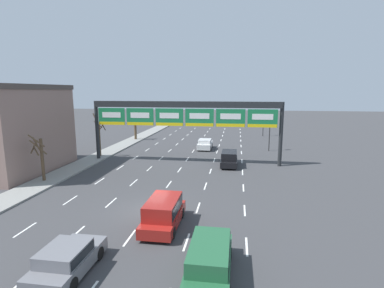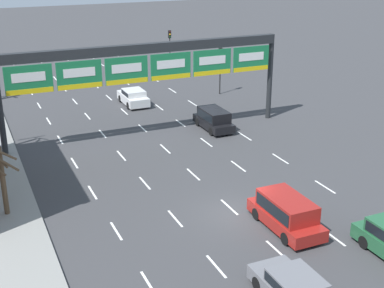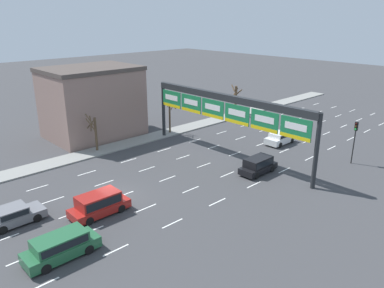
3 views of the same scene
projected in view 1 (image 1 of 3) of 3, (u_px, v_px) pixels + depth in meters
The scene contains 15 objects.
ground_plane at pixel (150, 210), 21.01m from camera, with size 220.00×220.00×0.00m, color #3D3D3F.
sidewalk_left at pixel (6, 201), 22.66m from camera, with size 2.80×110.00×0.15m.
lane_dashes at pixel (184, 164), 34.15m from camera, with size 13.32×67.00×0.01m.
sign_gantry at pixel (185, 112), 33.86m from camera, with size 21.82×0.70×7.10m.
building_near at pixel (7, 129), 30.59m from camera, with size 8.65×11.36×8.91m.
car_grey at pixel (67, 259), 13.62m from camera, with size 1.99×4.16×1.41m.
suv_green at pixel (210, 259), 13.35m from camera, with size 1.93×4.83×1.63m.
suv_black at pixel (229, 158), 33.23m from camera, with size 1.81×4.20×1.65m.
car_white at pixel (205, 144), 42.79m from camera, with size 1.91×4.21×1.45m.
suv_red at pixel (163, 211), 18.37m from camera, with size 1.99×4.71×1.78m.
traffic_light_near_gantry at pixel (263, 119), 54.74m from camera, with size 0.30×0.35×4.28m.
traffic_light_mid_block at pixel (270, 128), 41.15m from camera, with size 0.30×0.35×4.57m.
tree_bare_closest at pixel (100, 136), 37.46m from camera, with size 1.25×1.34×5.41m.
tree_bare_second at pixel (135, 124), 50.50m from camera, with size 1.47×1.72×4.79m.
tree_bare_third at pixel (41, 156), 27.04m from camera, with size 1.69×1.46×4.38m.
Camera 1 is at (5.91, -19.19, 8.31)m, focal length 28.00 mm.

